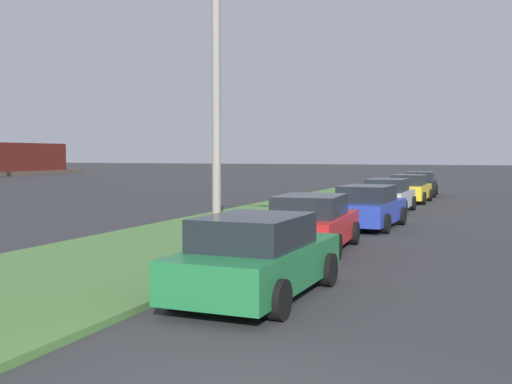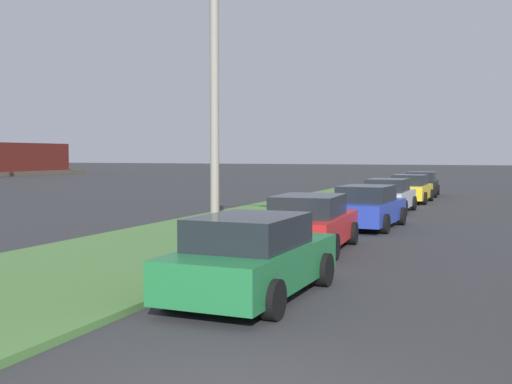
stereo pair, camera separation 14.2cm
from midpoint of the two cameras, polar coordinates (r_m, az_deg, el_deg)
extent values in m
cube|color=#477238|center=(17.75, -6.74, -4.59)|extent=(60.00, 6.00, 0.12)
cube|color=#1E6B38|center=(11.19, 0.15, -6.65)|extent=(4.33, 1.88, 0.70)
cube|color=black|center=(10.92, -0.26, -3.59)|extent=(2.23, 1.64, 0.55)
cylinder|color=black|center=(12.81, -1.24, -6.50)|extent=(0.64, 0.23, 0.64)
cylinder|color=black|center=(12.20, 6.56, -7.03)|extent=(0.64, 0.23, 0.64)
cylinder|color=black|center=(10.45, -7.38, -8.81)|extent=(0.64, 0.23, 0.64)
cylinder|color=black|center=(9.69, 2.00, -9.76)|extent=(0.64, 0.23, 0.64)
cube|color=red|center=(16.67, 5.19, -3.33)|extent=(4.39, 2.03, 0.70)
cube|color=black|center=(16.41, 5.04, -1.24)|extent=(2.29, 1.72, 0.55)
cylinder|color=black|center=(18.22, 3.42, -3.54)|extent=(0.65, 0.26, 0.64)
cylinder|color=black|center=(17.83, 9.02, -3.72)|extent=(0.65, 0.26, 0.64)
cylinder|color=black|center=(15.65, 0.81, -4.68)|extent=(0.65, 0.26, 0.64)
cylinder|color=black|center=(15.20, 7.31, -4.95)|extent=(0.65, 0.26, 0.64)
cube|color=#23389E|center=(21.92, 10.31, -1.75)|extent=(4.37, 1.97, 0.70)
cube|color=black|center=(21.68, 10.20, -0.15)|extent=(2.26, 1.69, 0.55)
cylinder|color=black|center=(23.47, 8.96, -2.01)|extent=(0.65, 0.25, 0.64)
cylinder|color=black|center=(23.06, 13.28, -2.15)|extent=(0.65, 0.25, 0.64)
cylinder|color=black|center=(20.88, 7.02, -2.66)|extent=(0.65, 0.25, 0.64)
cylinder|color=black|center=(20.43, 11.85, -2.85)|extent=(0.65, 0.25, 0.64)
cube|color=#B2B5BA|center=(28.05, 12.07, -0.64)|extent=(4.31, 1.82, 0.70)
cube|color=black|center=(27.82, 12.02, 0.61)|extent=(2.21, 1.61, 0.55)
cylinder|color=black|center=(29.56, 10.81, -0.91)|extent=(0.64, 0.22, 0.64)
cylinder|color=black|center=(29.26, 14.27, -1.00)|extent=(0.64, 0.22, 0.64)
cylinder|color=black|center=(26.92, 9.68, -1.32)|extent=(0.64, 0.22, 0.64)
cylinder|color=black|center=(26.60, 13.47, -1.42)|extent=(0.64, 0.22, 0.64)
cube|color=gold|center=(34.08, 13.98, 0.04)|extent=(4.32, 1.86, 0.70)
cube|color=black|center=(33.85, 13.94, 1.08)|extent=(2.22, 1.63, 0.55)
cylinder|color=black|center=(35.57, 12.86, -0.21)|extent=(0.64, 0.23, 0.64)
cylinder|color=black|center=(35.31, 15.74, -0.28)|extent=(0.64, 0.23, 0.64)
cylinder|color=black|center=(32.91, 12.07, -0.49)|extent=(0.64, 0.23, 0.64)
cylinder|color=black|center=(32.63, 15.18, -0.56)|extent=(0.64, 0.23, 0.64)
cube|color=black|center=(39.53, 14.89, 0.48)|extent=(4.38, 2.00, 0.70)
cube|color=black|center=(39.30, 14.88, 1.38)|extent=(2.27, 1.70, 0.55)
cylinder|color=black|center=(40.96, 13.77, 0.25)|extent=(0.65, 0.25, 0.64)
cylinder|color=black|center=(40.83, 16.28, 0.20)|extent=(0.65, 0.25, 0.64)
cylinder|color=black|center=(38.27, 13.39, 0.04)|extent=(0.65, 0.25, 0.64)
cylinder|color=black|center=(38.14, 16.08, -0.01)|extent=(0.65, 0.25, 0.64)
cube|color=#511914|center=(81.47, -20.50, 2.99)|extent=(14.00, 3.00, 3.40)
cylinder|color=gray|center=(16.89, -3.55, 7.57)|extent=(0.24, 0.24, 7.50)
camera|label=1|loc=(0.07, -89.84, 0.01)|focal=43.99mm
camera|label=2|loc=(0.07, 90.16, -0.01)|focal=43.99mm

